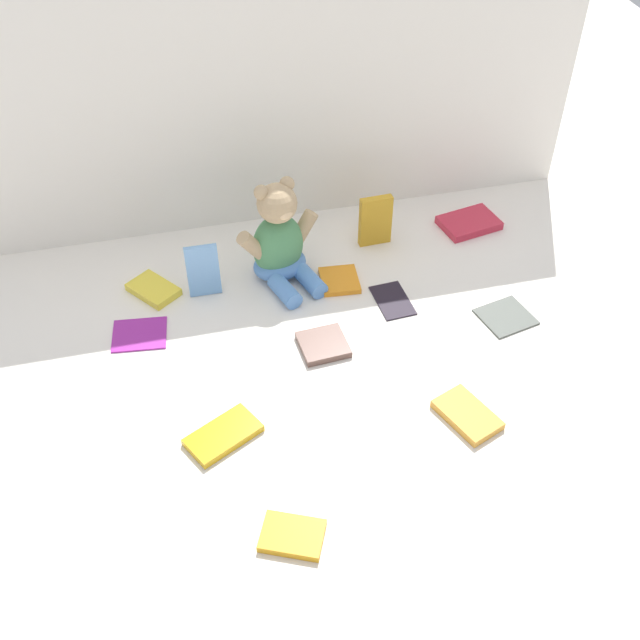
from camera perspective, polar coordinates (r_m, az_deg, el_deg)
ground_plane at (r=1.65m, az=-0.41°, el=-0.16°), size 3.20×3.20×0.00m
backdrop_drape at (r=1.81m, az=-3.60°, el=15.84°), size 1.47×0.03×0.61m
teddy_bear at (r=1.72m, az=-3.00°, el=5.71°), size 0.20×0.20×0.24m
book_case_0 at (r=1.76m, az=-12.21°, el=2.22°), size 0.12×0.13×0.02m
book_case_1 at (r=1.66m, az=-13.21°, el=-1.00°), size 0.12×0.11×0.01m
book_case_2 at (r=1.44m, az=-7.16°, el=-8.44°), size 0.15×0.13×0.02m
book_case_3 at (r=1.83m, az=4.11°, el=7.33°), size 0.08×0.02×0.13m
book_case_4 at (r=1.74m, az=1.45°, el=2.95°), size 0.09×0.10×0.01m
book_case_5 at (r=1.49m, az=10.83°, el=-6.90°), size 0.12×0.14×0.02m
book_case_6 at (r=1.71m, az=-8.64°, el=3.64°), size 0.07×0.03×0.12m
book_case_7 at (r=1.95m, az=10.95°, el=7.07°), size 0.15×0.12×0.02m
book_case_8 at (r=1.71m, az=13.58°, el=0.29°), size 0.13×0.12×0.01m
book_case_9 at (r=1.32m, az=-2.07°, el=-15.64°), size 0.12×0.11×0.01m
book_case_10 at (r=1.59m, az=0.12°, el=-1.86°), size 0.10×0.10×0.02m
book_case_11 at (r=1.71m, az=5.38°, el=1.49°), size 0.08×0.12×0.01m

